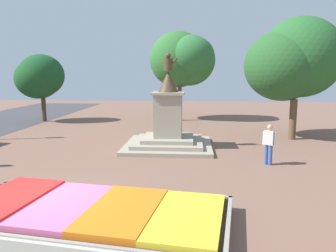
# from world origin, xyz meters

# --- Properties ---
(ground_plane) EXTENTS (74.63, 74.63, 0.00)m
(ground_plane) POSITION_xyz_m (0.00, 0.00, 0.00)
(ground_plane) COLOR brown
(flower_planter) EXTENTS (7.21, 4.33, 0.56)m
(flower_planter) POSITION_xyz_m (1.82, -0.76, 0.25)
(flower_planter) COLOR #38281C
(flower_planter) RESTS_ON ground_plane
(statue_monument) EXTENTS (4.42, 4.42, 4.79)m
(statue_monument) POSITION_xyz_m (3.13, 8.23, 1.07)
(statue_monument) COLOR #9E937F
(statue_monument) RESTS_ON ground_plane
(pedestrian_near_planter) EXTENTS (0.49, 0.40, 1.70)m
(pedestrian_near_planter) POSITION_xyz_m (7.55, 5.23, 0.98)
(pedestrian_near_planter) COLOR #264CA5
(pedestrian_near_planter) RESTS_ON ground_plane
(park_tree_far_left) EXTENTS (3.80, 3.45, 5.29)m
(park_tree_far_left) POSITION_xyz_m (-7.63, 16.83, 3.52)
(park_tree_far_left) COLOR #4C3823
(park_tree_far_left) RESTS_ON ground_plane
(park_tree_behind_statue) EXTENTS (5.66, 4.71, 7.03)m
(park_tree_behind_statue) POSITION_xyz_m (10.16, 11.54, 4.49)
(park_tree_behind_statue) COLOR brown
(park_tree_behind_statue) RESTS_ON ground_plane
(park_tree_far_right) EXTENTS (5.35, 4.61, 7.20)m
(park_tree_far_right) POSITION_xyz_m (3.68, 18.85, 4.95)
(park_tree_far_right) COLOR #4C3823
(park_tree_far_right) RESTS_ON ground_plane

